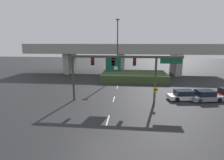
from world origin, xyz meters
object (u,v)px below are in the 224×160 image
signal_gantry (121,65)px  parked_sedan_mid_right (206,96)px  speed_limit_sign (155,93)px  parked_sedan_near_right (185,95)px  highway_light_pole_near (117,48)px

signal_gantry → parked_sedan_mid_right: bearing=7.4°
speed_limit_sign → parked_sedan_mid_right: bearing=19.3°
parked_sedan_near_right → speed_limit_sign: bearing=-157.4°
signal_gantry → highway_light_pole_near: 15.82m
speed_limit_sign → parked_sedan_mid_right: 7.52m
highway_light_pole_near → parked_sedan_mid_right: (12.92, -14.19, -5.92)m
highway_light_pole_near → speed_limit_sign: bearing=-70.6°
signal_gantry → parked_sedan_near_right: (8.65, 1.60, -4.26)m
speed_limit_sign → parked_sedan_near_right: (4.36, 2.60, -0.93)m
speed_limit_sign → parked_sedan_near_right: 5.16m
highway_light_pole_near → parked_sedan_near_right: (10.23, -14.05, -5.97)m
parked_sedan_near_right → signal_gantry: bearing=-177.8°
speed_limit_sign → highway_light_pole_near: (-5.87, 16.65, 5.04)m
speed_limit_sign → parked_sedan_mid_right: speed_limit_sign is taller
parked_sedan_near_right → parked_sedan_mid_right: 2.70m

